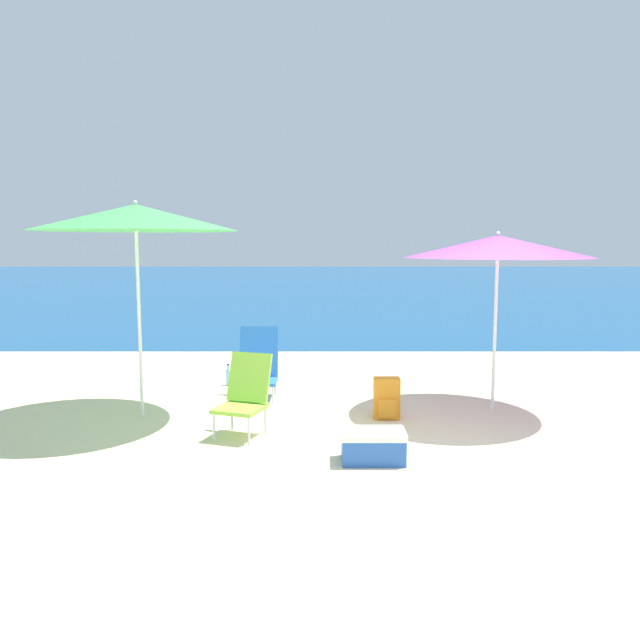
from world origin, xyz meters
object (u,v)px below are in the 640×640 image
object	(u,v)px
backpack_orange	(386,399)
cooler_box	(372,446)
water_bottle	(228,377)
beach_chair_lime	(244,393)
beach_chair_blue	(257,365)
beach_umbrella_green	(135,218)
beach_umbrella_purple	(497,247)

from	to	relation	value
backpack_orange	cooler_box	xyz separation A→B (m)	(-0.25, -1.28, -0.08)
backpack_orange	water_bottle	distance (m)	2.41
beach_chair_lime	backpack_orange	size ratio (longest dim) A/B	1.77
beach_chair_blue	water_bottle	bearing A→B (deg)	128.49
beach_chair_blue	water_bottle	size ratio (longest dim) A/B	2.91
beach_umbrella_green	cooler_box	distance (m)	3.32
backpack_orange	cooler_box	size ratio (longest dim) A/B	0.80
beach_umbrella_green	beach_chair_lime	distance (m)	2.13
cooler_box	beach_chair_blue	bearing A→B (deg)	117.54
beach_umbrella_purple	backpack_orange	bearing A→B (deg)	-163.06
backpack_orange	cooler_box	world-z (taller)	backpack_orange
water_bottle	beach_umbrella_green	bearing A→B (deg)	-116.51
beach_chair_blue	water_bottle	xyz separation A→B (m)	(-0.44, 0.56, -0.27)
beach_umbrella_green	backpack_orange	size ratio (longest dim) A/B	5.23
cooler_box	beach_chair_lime	bearing A→B (deg)	146.63
beach_umbrella_purple	beach_chair_blue	xyz separation A→B (m)	(-2.62, 0.60, -1.39)
beach_umbrella_purple	beach_umbrella_green	bearing A→B (deg)	-176.21
beach_chair_lime	cooler_box	bearing A→B (deg)	-14.47
beach_umbrella_green	cooler_box	xyz separation A→B (m)	(2.31, -1.40, -1.93)
beach_umbrella_green	cooler_box	bearing A→B (deg)	-31.16
beach_umbrella_green	beach_chair_lime	world-z (taller)	beach_umbrella_green
beach_umbrella_green	cooler_box	world-z (taller)	beach_umbrella_green
backpack_orange	water_bottle	xyz separation A→B (m)	(-1.86, 1.52, -0.10)
beach_chair_blue	beach_chair_lime	size ratio (longest dim) A/B	1.07
cooler_box	backpack_orange	bearing A→B (deg)	79.05
beach_umbrella_purple	water_bottle	distance (m)	3.67
beach_umbrella_green	beach_chair_lime	xyz separation A→B (m)	(1.16, -0.64, -1.67)
beach_umbrella_purple	cooler_box	distance (m)	2.74
beach_chair_blue	backpack_orange	bearing A→B (deg)	-33.96
water_bottle	cooler_box	distance (m)	3.24
backpack_orange	beach_chair_blue	bearing A→B (deg)	145.78
beach_chair_blue	cooler_box	xyz separation A→B (m)	(1.17, -2.25, -0.24)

